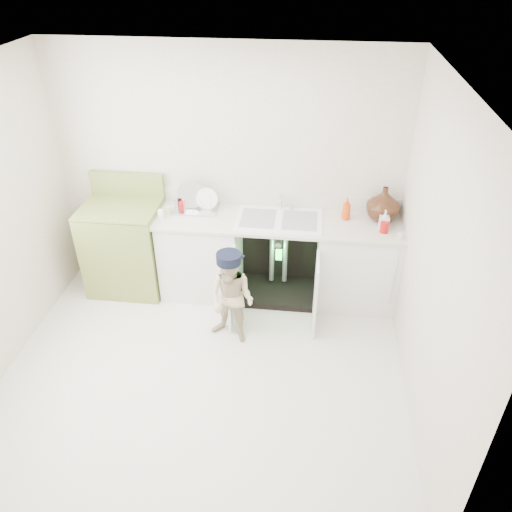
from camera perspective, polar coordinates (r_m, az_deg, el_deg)
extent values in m
plane|color=beige|center=(4.59, -5.91, -12.79)|extent=(3.50, 3.50, 0.00)
cube|color=beige|center=(5.09, -3.26, 9.56)|extent=(3.50, 2.50, 0.02)
cube|color=beige|center=(2.71, -14.17, -16.79)|extent=(3.50, 2.50, 0.02)
cube|color=beige|center=(3.82, 19.56, -1.21)|extent=(2.50, 3.00, 0.02)
plane|color=white|center=(3.30, -8.50, 19.07)|extent=(3.50, 3.50, 0.00)
cube|color=white|center=(5.27, -6.20, 0.13)|extent=(0.80, 0.60, 0.86)
cube|color=white|center=(5.18, 11.36, -1.00)|extent=(0.80, 0.60, 0.86)
cube|color=black|center=(5.39, 2.74, 1.14)|extent=(0.80, 0.06, 0.86)
cube|color=black|center=(5.39, 2.41, -3.97)|extent=(0.80, 0.60, 0.06)
cylinder|color=gray|center=(5.24, 1.84, 0.40)|extent=(0.05, 0.05, 0.70)
cylinder|color=gray|center=(5.23, 3.37, 0.30)|extent=(0.05, 0.05, 0.70)
cylinder|color=gray|center=(5.10, 2.60, 1.65)|extent=(0.07, 0.18, 0.07)
cube|color=white|center=(4.81, -2.74, -3.69)|extent=(0.03, 0.40, 0.76)
cube|color=white|center=(4.77, 6.82, -4.35)|extent=(0.02, 0.40, 0.76)
cube|color=silver|center=(4.93, 2.64, 3.98)|extent=(2.44, 0.64, 0.03)
cube|color=silver|center=(5.14, 2.92, 6.42)|extent=(2.44, 0.02, 0.15)
cube|color=white|center=(4.92, 2.64, 4.08)|extent=(0.85, 0.55, 0.02)
cube|color=gray|center=(4.93, 0.26, 4.32)|extent=(0.34, 0.40, 0.01)
cube|color=gray|center=(4.91, 5.03, 4.04)|extent=(0.34, 0.40, 0.01)
cylinder|color=silver|center=(5.07, 2.86, 6.22)|extent=(0.03, 0.03, 0.17)
cylinder|color=silver|center=(4.98, 2.83, 6.68)|extent=(0.02, 0.14, 0.02)
cylinder|color=silver|center=(5.09, 4.09, 5.64)|extent=(0.04, 0.04, 0.06)
cylinder|color=silver|center=(4.91, 15.52, -2.09)|extent=(0.01, 0.01, 0.70)
cube|color=silver|center=(4.78, 16.07, 2.25)|extent=(0.04, 0.02, 0.06)
cube|color=silver|center=(5.14, -6.90, 5.39)|extent=(0.46, 0.30, 0.02)
cylinder|color=silver|center=(5.13, -7.36, 6.32)|extent=(0.28, 0.10, 0.27)
cylinder|color=white|center=(5.08, -5.62, 6.04)|extent=(0.22, 0.06, 0.22)
cylinder|color=silver|center=(5.06, -9.22, 5.71)|extent=(0.01, 0.01, 0.13)
cylinder|color=silver|center=(5.04, -8.22, 5.67)|extent=(0.01, 0.01, 0.13)
cylinder|color=silver|center=(5.02, -7.21, 5.63)|extent=(0.01, 0.01, 0.13)
cylinder|color=silver|center=(5.00, -6.19, 5.59)|extent=(0.01, 0.01, 0.13)
cylinder|color=silver|center=(4.98, -5.16, 5.54)|extent=(0.01, 0.01, 0.13)
imported|color=#482914|center=(5.01, 14.36, 5.83)|extent=(0.32, 0.32, 0.34)
imported|color=#DB3F0B|center=(4.96, 10.29, 5.35)|extent=(0.09, 0.09, 0.23)
imported|color=silver|center=(4.87, 14.46, 4.01)|extent=(0.09, 0.09, 0.20)
cylinder|color=#B30F0F|center=(4.83, 14.46, 3.22)|extent=(0.08, 0.08, 0.11)
cylinder|color=red|center=(5.12, -8.53, 5.65)|extent=(0.05, 0.05, 0.10)
cylinder|color=beige|center=(5.09, -9.99, 5.18)|extent=(0.06, 0.06, 0.08)
cylinder|color=black|center=(5.16, -8.68, 5.96)|extent=(0.04, 0.04, 0.12)
cube|color=white|center=(5.01, -10.81, 4.71)|extent=(0.05, 0.05, 0.09)
cube|color=olive|center=(5.45, -14.60, 0.89)|extent=(0.78, 0.65, 0.94)
cube|color=olive|center=(5.22, -15.34, 5.40)|extent=(0.78, 0.65, 0.02)
cube|color=olive|center=(5.40, -14.52, 8.02)|extent=(0.78, 0.06, 0.25)
cylinder|color=black|center=(5.16, -17.94, 4.57)|extent=(0.17, 0.17, 0.02)
cylinder|color=silver|center=(5.16, -17.96, 4.69)|extent=(0.20, 0.20, 0.01)
cylinder|color=black|center=(5.42, -16.69, 6.20)|extent=(0.17, 0.17, 0.02)
cylinder|color=silver|center=(5.42, -16.71, 6.31)|extent=(0.20, 0.20, 0.01)
cylinder|color=black|center=(5.02, -13.87, 4.42)|extent=(0.17, 0.17, 0.02)
cylinder|color=silver|center=(5.01, -13.88, 4.54)|extent=(0.20, 0.20, 0.01)
cylinder|color=black|center=(5.28, -12.77, 6.09)|extent=(0.17, 0.17, 0.02)
cylinder|color=silver|center=(5.28, -12.79, 6.20)|extent=(0.20, 0.20, 0.01)
imported|color=beige|center=(4.58, -2.82, -4.95)|extent=(0.54, 0.48, 0.92)
cylinder|color=black|center=(4.32, -2.97, -0.44)|extent=(0.28, 0.28, 0.09)
cube|color=black|center=(4.42, -2.34, -0.18)|extent=(0.19, 0.14, 0.01)
cube|color=black|center=(4.72, 2.62, 0.21)|extent=(0.07, 0.01, 0.14)
cube|color=#26F23F|center=(4.71, 2.62, 0.16)|extent=(0.06, 0.00, 0.12)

